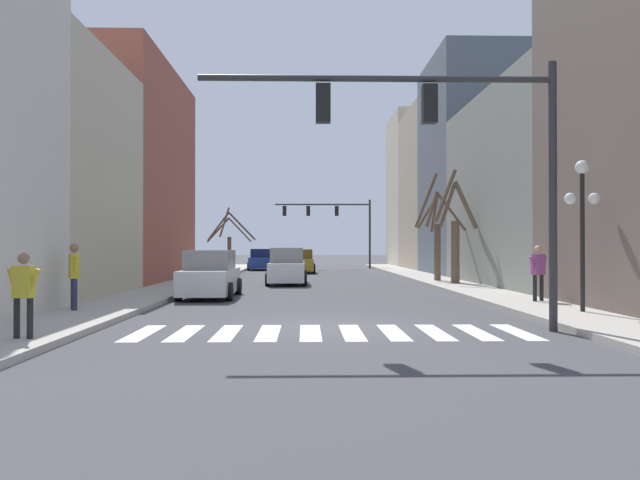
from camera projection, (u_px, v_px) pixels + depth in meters
ground_plane at (329, 327)px, 14.49m from camera, size 240.00×240.00×0.00m
sidewalk_left at (58, 324)px, 14.34m from camera, size 2.25×90.00×0.15m
sidewalk_right at (595, 323)px, 14.64m from camera, size 2.25×90.00×0.15m
building_row_left at (48, 161)px, 23.76m from camera, size 6.00×30.19×11.08m
building_row_right at (492, 175)px, 36.52m from camera, size 6.00×52.89×13.88m
crosswalk_stripes at (331, 332)px, 13.47m from camera, size 8.55×2.60×0.01m
traffic_signal_near at (445, 132)px, 13.65m from camera, size 7.87×0.28×5.94m
traffic_signal_far at (333, 217)px, 52.57m from camera, size 8.10×0.28×5.81m
street_lamp_right_corner at (582, 204)px, 16.44m from camera, size 0.95×0.36×3.99m
car_parked_right_near at (210, 275)px, 22.72m from camera, size 1.96×4.61×1.73m
car_parked_right_mid at (301, 262)px, 43.75m from camera, size 2.00×4.54×1.66m
car_parked_left_far at (263, 260)px, 49.22m from camera, size 2.18×4.58×1.66m
car_driving_away_lane at (287, 267)px, 30.71m from camera, size 1.96×4.75×1.80m
pedestrian_on_left_sidewalk at (538, 268)px, 19.54m from camera, size 0.70×0.43×1.74m
pedestrian_on_right_sidewalk at (24, 288)px, 11.60m from camera, size 0.69×0.28×1.60m
pedestrian_crossing_street at (74, 271)px, 16.82m from camera, size 0.44×0.72×1.80m
street_tree_left_mid at (436, 232)px, 31.55m from camera, size 2.30×2.06×5.48m
street_tree_left_far at (229, 240)px, 44.56m from camera, size 3.43×2.31×4.53m
street_tree_right_near at (455, 233)px, 29.14m from camera, size 1.98×1.96×5.33m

